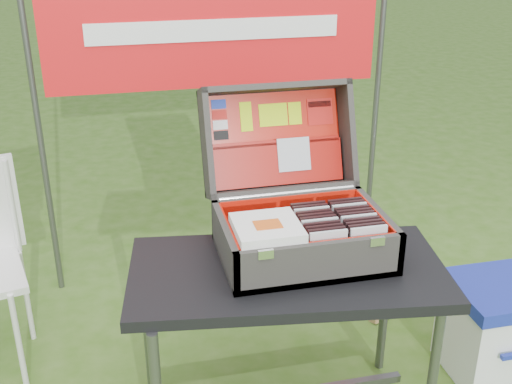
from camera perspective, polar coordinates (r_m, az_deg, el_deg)
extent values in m
cube|color=black|center=(2.25, 2.81, -7.19)|extent=(1.16, 0.69, 0.04)
cylinder|color=#59595B|center=(2.45, 15.51, -15.00)|extent=(0.04, 0.04, 0.64)
cylinder|color=#59595B|center=(2.55, -9.55, -12.54)|extent=(0.04, 0.04, 0.64)
cylinder|color=#59595B|center=(2.75, 11.39, -9.71)|extent=(0.04, 0.04, 0.64)
cube|color=#504D49|center=(2.31, 4.14, -5.45)|extent=(0.58, 0.42, 0.02)
cube|color=#504D49|center=(2.11, 5.76, -6.42)|extent=(0.58, 0.02, 0.16)
cube|color=#504D49|center=(2.44, 2.85, -1.88)|extent=(0.58, 0.02, 0.16)
cube|color=#504D49|center=(2.22, -2.78, -4.76)|extent=(0.02, 0.42, 0.16)
cube|color=#504D49|center=(2.37, 10.70, -3.20)|extent=(0.02, 0.42, 0.16)
cube|color=red|center=(2.30, 4.15, -5.13)|extent=(0.54, 0.37, 0.01)
cube|color=silver|center=(2.02, 0.87, -5.56)|extent=(0.05, 0.01, 0.03)
cube|color=silver|center=(2.13, 10.73, -4.33)|extent=(0.05, 0.01, 0.03)
cylinder|color=silver|center=(2.42, 2.81, -0.10)|extent=(0.52, 0.02, 0.02)
cube|color=#504D49|center=(2.55, 1.60, 4.71)|extent=(0.58, 0.17, 0.40)
cube|color=#504D49|center=(2.50, 1.62, 9.26)|extent=(0.58, 0.15, 0.08)
cube|color=#504D49|center=(2.49, 2.32, 0.25)|extent=(0.58, 0.15, 0.08)
cube|color=#504D49|center=(2.44, -4.43, 4.26)|extent=(0.02, 0.29, 0.44)
cube|color=#504D49|center=(2.57, 8.03, 5.19)|extent=(0.02, 0.29, 0.44)
cube|color=red|center=(2.54, 1.68, 4.72)|extent=(0.53, 0.14, 0.35)
cube|color=red|center=(2.12, 5.65, -5.96)|extent=(0.54, 0.01, 0.13)
cube|color=red|center=(2.43, 2.94, -1.78)|extent=(0.54, 0.01, 0.13)
cube|color=red|center=(2.21, -2.41, -4.46)|extent=(0.01, 0.37, 0.13)
cube|color=red|center=(2.36, 10.40, -2.99)|extent=(0.01, 0.37, 0.13)
cube|color=#970700|center=(2.52, 1.96, 2.54)|extent=(0.52, 0.09, 0.17)
cube|color=#970700|center=(2.52, 1.84, 4.43)|extent=(0.51, 0.03, 0.03)
cube|color=silver|center=(2.52, 3.38, 3.36)|extent=(0.13, 0.06, 0.13)
cube|color=#1933B2|center=(2.50, -3.35, 7.79)|extent=(0.06, 0.02, 0.03)
cube|color=red|center=(2.49, -3.27, 6.88)|extent=(0.06, 0.02, 0.03)
cube|color=white|center=(2.49, -3.19, 5.97)|extent=(0.06, 0.02, 0.03)
cube|color=black|center=(2.49, -3.11, 5.05)|extent=(0.06, 0.02, 0.03)
cube|color=#BDE806|center=(2.51, -0.89, 6.71)|extent=(0.05, 0.04, 0.11)
cube|color=#BDE806|center=(2.54, 1.54, 6.88)|extent=(0.11, 0.03, 0.08)
cube|color=#BDE806|center=(2.56, 3.48, 7.00)|extent=(0.05, 0.03, 0.08)
cube|color=red|center=(2.59, 5.70, 7.13)|extent=(0.10, 0.04, 0.10)
cube|color=black|center=(2.59, 5.65, 7.79)|extent=(0.09, 0.01, 0.02)
cube|color=silver|center=(2.14, 6.41, -5.24)|extent=(0.13, 0.01, 0.15)
cube|color=black|center=(2.16, 6.21, -4.96)|extent=(0.13, 0.01, 0.15)
cube|color=black|center=(2.18, 6.01, -4.67)|extent=(0.13, 0.01, 0.15)
cube|color=black|center=(2.20, 5.82, -4.40)|extent=(0.13, 0.01, 0.15)
cube|color=silver|center=(2.22, 5.63, -4.12)|extent=(0.13, 0.01, 0.15)
cube|color=black|center=(2.24, 5.45, -3.85)|extent=(0.13, 0.01, 0.15)
cube|color=black|center=(2.25, 5.27, -3.59)|extent=(0.13, 0.01, 0.15)
cube|color=black|center=(2.27, 5.09, -3.33)|extent=(0.13, 0.01, 0.15)
cube|color=silver|center=(2.29, 4.92, -3.08)|extent=(0.13, 0.01, 0.15)
cube|color=black|center=(2.31, 4.74, -2.82)|extent=(0.13, 0.01, 0.15)
cube|color=black|center=(2.33, 4.57, -2.58)|extent=(0.13, 0.01, 0.15)
cube|color=silver|center=(2.19, 9.90, -4.79)|extent=(0.13, 0.01, 0.15)
cube|color=black|center=(2.21, 9.67, -4.51)|extent=(0.13, 0.01, 0.15)
cube|color=black|center=(2.22, 9.45, -4.24)|extent=(0.13, 0.01, 0.15)
cube|color=black|center=(2.24, 9.24, -3.97)|extent=(0.13, 0.01, 0.15)
cube|color=silver|center=(2.26, 9.02, -3.71)|extent=(0.13, 0.01, 0.15)
cube|color=black|center=(2.28, 8.81, -3.45)|extent=(0.13, 0.01, 0.15)
cube|color=black|center=(2.30, 8.61, -3.20)|extent=(0.13, 0.01, 0.15)
cube|color=black|center=(2.32, 8.40, -2.95)|extent=(0.13, 0.01, 0.15)
cube|color=silver|center=(2.34, 8.20, -2.70)|extent=(0.13, 0.01, 0.15)
cube|color=black|center=(2.36, 8.01, -2.46)|extent=(0.13, 0.01, 0.15)
cube|color=black|center=(2.38, 7.82, -2.22)|extent=(0.13, 0.01, 0.15)
cube|color=white|center=(2.13, 0.98, -3.47)|extent=(0.22, 0.22, 0.00)
cube|color=white|center=(2.13, 0.98, -3.36)|extent=(0.22, 0.22, 0.00)
cube|color=white|center=(2.13, 0.99, -3.24)|extent=(0.22, 0.22, 0.00)
cube|color=white|center=(2.13, 0.99, -3.12)|extent=(0.22, 0.22, 0.00)
cube|color=white|center=(2.12, 0.99, -3.00)|extent=(0.22, 0.22, 0.00)
cube|color=white|center=(2.12, 0.99, -2.88)|extent=(0.22, 0.22, 0.00)
cube|color=#D85919|center=(2.11, 1.06, -2.90)|extent=(0.09, 0.07, 0.00)
cube|color=white|center=(2.96, 21.17, -11.58)|extent=(0.46, 0.34, 0.37)
cube|color=navy|center=(2.85, 21.80, -8.08)|extent=(0.48, 0.37, 0.06)
cylinder|color=silver|center=(2.81, -20.33, -12.45)|extent=(0.02, 0.02, 0.45)
cylinder|color=silver|center=(3.09, -19.72, -8.75)|extent=(0.02, 0.02, 0.45)
cylinder|color=silver|center=(2.91, -20.87, -1.24)|extent=(0.02, 0.02, 0.42)
cube|color=olive|center=(3.21, 12.21, -7.59)|extent=(0.35, 0.23, 0.35)
cylinder|color=#59595B|center=(3.21, -18.69, 4.98)|extent=(0.03, 0.03, 1.70)
cylinder|color=#59595B|center=(3.47, 10.59, 7.22)|extent=(0.03, 0.03, 1.70)
cube|color=red|center=(3.11, -3.68, 14.21)|extent=(1.60, 0.02, 0.55)
cube|color=white|center=(3.10, -3.65, 14.17)|extent=(1.20, 0.00, 0.10)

